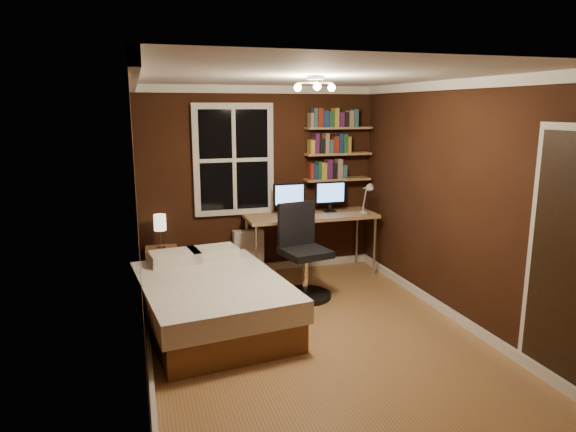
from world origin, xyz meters
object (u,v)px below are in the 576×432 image
object	(u,v)px
monitor_right	(330,197)
monitor_left	(289,199)
bedside_lamp	(160,232)
office_chair	(303,261)
desk	(311,219)
nightstand	(162,267)
desk_lamp	(367,198)
bed	(212,301)
radiator	(248,252)

from	to	relation	value
monitor_right	monitor_left	bearing A→B (deg)	180.00
bedside_lamp	office_chair	distance (m)	1.83
bedside_lamp	desk	xyz separation A→B (m)	(1.95, -0.10, 0.06)
nightstand	desk	distance (m)	2.02
bedside_lamp	desk	size ratio (longest dim) A/B	0.25
bedside_lamp	desk_lamp	xyz separation A→B (m)	(2.68, -0.28, 0.34)
desk_lamp	bedside_lamp	bearing A→B (deg)	173.96
monitor_left	monitor_right	size ratio (longest dim) A/B	1.00
bedside_lamp	desk	bearing A→B (deg)	-2.84
bedside_lamp	monitor_right	distance (m)	2.28
desk	office_chair	xyz separation A→B (m)	(-0.36, -0.77, -0.33)
nightstand	office_chair	world-z (taller)	office_chair
bedside_lamp	monitor_right	size ratio (longest dim) A/B	1.01
nightstand	monitor_left	distance (m)	1.86
bed	office_chair	distance (m)	1.31
monitor_left	desk_lamp	world-z (taller)	desk_lamp
monitor_left	monitor_right	distance (m)	0.58
nightstand	desk_lamp	xyz separation A→B (m)	(2.68, -0.28, 0.81)
bedside_lamp	monitor_left	distance (m)	1.71
nightstand	desk_lamp	distance (m)	2.81
desk_lamp	monitor_right	bearing A→B (deg)	146.89
bed	monitor_right	distance (m)	2.45
bedside_lamp	desk_lamp	distance (m)	2.72
bedside_lamp	office_chair	size ratio (longest dim) A/B	0.39
nightstand	bedside_lamp	bearing A→B (deg)	0.00
bed	desk	size ratio (longest dim) A/B	1.18
bedside_lamp	monitor_left	world-z (taller)	monitor_left
nightstand	monitor_right	world-z (taller)	monitor_right
monitor_right	office_chair	xyz separation A→B (m)	(-0.67, -0.86, -0.59)
desk	monitor_right	bearing A→B (deg)	15.83
bed	radiator	bearing A→B (deg)	57.72
nightstand	monitor_right	bearing A→B (deg)	1.71
radiator	monitor_left	world-z (taller)	monitor_left
radiator	monitor_left	size ratio (longest dim) A/B	1.41
monitor_left	desk_lamp	xyz separation A→B (m)	(1.00, -0.27, 0.01)
desk	bedside_lamp	bearing A→B (deg)	177.16
desk_lamp	office_chair	size ratio (longest dim) A/B	0.39
monitor_right	office_chair	bearing A→B (deg)	-127.89
desk	desk_lamp	size ratio (longest dim) A/B	3.96
nightstand	radiator	bearing A→B (deg)	8.87
bedside_lamp	desk	world-z (taller)	bedside_lamp
radiator	nightstand	bearing A→B (deg)	-173.09
office_chair	radiator	bearing A→B (deg)	102.22
monitor_left	monitor_right	world-z (taller)	same
nightstand	desk	xyz separation A→B (m)	(1.95, -0.10, 0.53)
radiator	office_chair	world-z (taller)	office_chair
office_chair	nightstand	bearing A→B (deg)	139.84
bed	monitor_left	world-z (taller)	monitor_left
desk_lamp	nightstand	bearing A→B (deg)	173.96
radiator	desk_lamp	distance (m)	1.75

